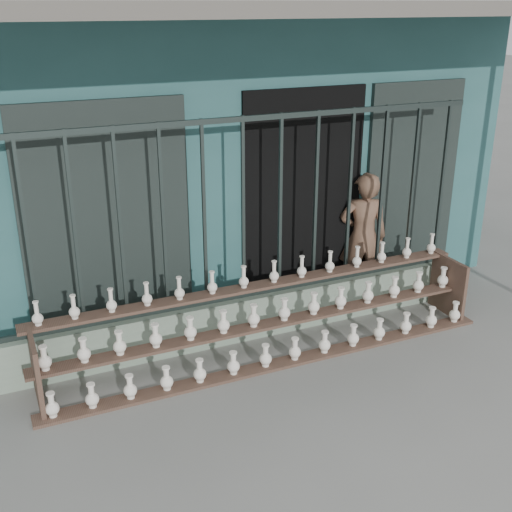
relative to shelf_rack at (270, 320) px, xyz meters
name	(u,v)px	position (x,y,z in m)	size (l,w,h in m)	color
ground	(304,404)	(-0.09, -0.88, -0.36)	(60.00, 60.00, 0.00)	slate
workshop_building	(157,130)	(-0.09, 3.35, 1.26)	(7.40, 6.60, 3.21)	#2C5C5D
parapet_wall	(244,317)	(-0.09, 0.42, -0.14)	(5.00, 0.20, 0.45)	gray
security_fence	(243,211)	(-0.09, 0.42, 0.98)	(5.00, 0.04, 1.80)	#283330
shelf_rack	(270,320)	(0.00, 0.00, 0.00)	(4.50, 0.68, 0.85)	brown
elderly_woman	(363,237)	(1.51, 0.75, 0.38)	(0.54, 0.36, 1.48)	brown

